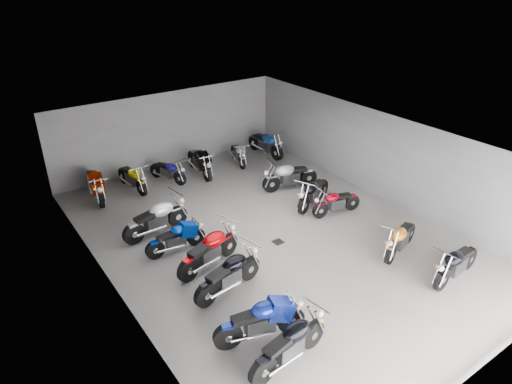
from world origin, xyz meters
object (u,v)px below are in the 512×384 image
motorcycle_right_b (401,238)px  motorcycle_back_e (238,154)px  motorcycle_left_e (176,238)px  motorcycle_left_b (261,321)px  motorcycle_left_c (229,275)px  motorcycle_left_f (156,219)px  drain_grate (278,242)px  motorcycle_back_a (96,184)px  motorcycle_right_d (336,202)px  motorcycle_back_d (200,162)px  motorcycle_right_e (313,192)px  motorcycle_left_d (209,251)px  motorcycle_back_b (132,177)px  motorcycle_right_f (289,176)px  motorcycle_left_a (290,344)px  motorcycle_right_a (456,264)px  motorcycle_back_c (168,171)px  motorcycle_back_f (266,143)px

motorcycle_right_b → motorcycle_back_e: bearing=-15.9°
motorcycle_left_e → motorcycle_right_b: (5.46, -3.95, 0.04)m
motorcycle_left_b → motorcycle_left_c: bearing=-175.0°
motorcycle_left_e → motorcycle_left_f: size_ratio=0.83×
drain_grate → motorcycle_back_a: (-3.67, 6.27, 0.57)m
drain_grate → motorcycle_right_d: size_ratio=0.17×
motorcycle_left_c → motorcycle_back_d: bearing=146.4°
motorcycle_left_f → motorcycle_right_e: bearing=68.2°
motorcycle_right_e → motorcycle_left_d: bearing=81.0°
motorcycle_left_c → motorcycle_back_b: (0.25, 7.34, -0.03)m
motorcycle_right_f → motorcycle_back_d: bearing=47.2°
motorcycle_left_a → motorcycle_right_a: size_ratio=1.04×
drain_grate → motorcycle_back_d: (0.52, 5.96, 0.55)m
motorcycle_left_b → motorcycle_back_c: (2.01, 9.11, -0.09)m
motorcycle_back_c → motorcycle_back_a: bearing=-24.5°
motorcycle_left_d → motorcycle_back_d: bearing=138.2°
motorcycle_left_b → motorcycle_right_d: motorcycle_left_b is taller
motorcycle_right_e → motorcycle_back_f: motorcycle_back_f is taller
motorcycle_left_c → motorcycle_left_f: motorcycle_left_f is taller
motorcycle_back_a → drain_grate: bearing=128.1°
motorcycle_right_b → motorcycle_right_e: bearing=-15.5°
motorcycle_left_d → motorcycle_back_f: 8.75m
motorcycle_right_a → motorcycle_back_e: (-0.39, 10.28, -0.06)m
motorcycle_left_e → motorcycle_right_e: bearing=90.9°
motorcycle_left_a → motorcycle_back_c: size_ratio=1.23×
motorcycle_back_f → motorcycle_back_e: bearing=0.8°
motorcycle_left_f → motorcycle_back_b: bearing=163.3°
motorcycle_back_e → motorcycle_back_d: bearing=18.1°
motorcycle_right_f → motorcycle_back_d: (-2.14, 3.21, 0.02)m
drain_grate → motorcycle_right_f: 3.87m
motorcycle_left_c → motorcycle_back_d: size_ratio=0.96×
motorcycle_left_a → motorcycle_right_e: bearing=127.5°
motorcycle_right_d → motorcycle_back_c: bearing=41.5°
motorcycle_right_d → motorcycle_back_a: size_ratio=0.79×
motorcycle_left_d → motorcycle_back_b: 6.09m
motorcycle_left_a → motorcycle_left_f: bearing=174.2°
motorcycle_left_f → motorcycle_back_b: (0.60, 3.56, -0.05)m
motorcycle_right_e → motorcycle_back_c: motorcycle_right_e is taller
motorcycle_left_e → motorcycle_right_e: motorcycle_right_e is taller
motorcycle_left_c → motorcycle_right_b: (5.17, -1.43, -0.04)m
motorcycle_right_d → motorcycle_right_f: (-0.08, 2.47, 0.09)m
motorcycle_left_d → motorcycle_right_f: 5.72m
motorcycle_left_b → motorcycle_back_b: size_ratio=1.05×
motorcycle_back_f → motorcycle_left_c: bearing=45.5°
motorcycle_left_c → motorcycle_right_f: (5.20, 3.88, 0.01)m
motorcycle_back_a → motorcycle_back_b: motorcycle_back_a is taller
motorcycle_left_e → motorcycle_back_c: bearing=160.0°
motorcycle_left_f → motorcycle_back_d: bearing=127.1°
motorcycle_back_c → motorcycle_back_e: (3.29, -0.09, 0.00)m
motorcycle_right_b → motorcycle_back_d: (-2.11, 8.52, 0.06)m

